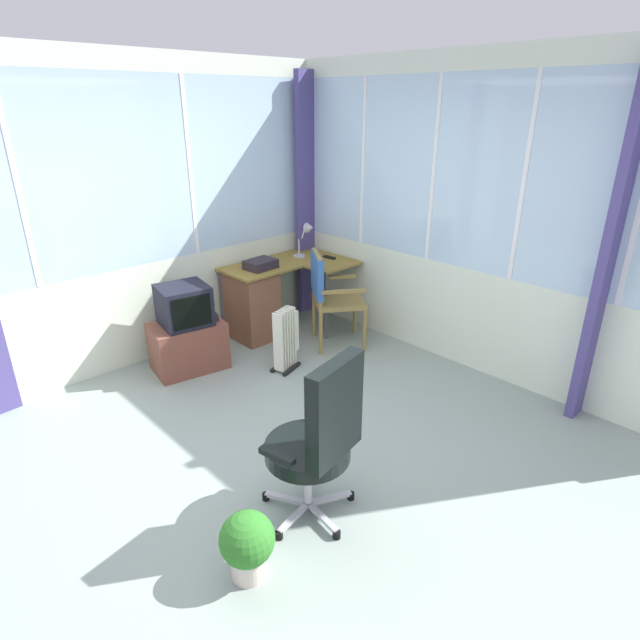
{
  "coord_description": "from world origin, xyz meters",
  "views": [
    {
      "loc": [
        -1.8,
        -2.28,
        2.3
      ],
      "look_at": [
        0.96,
        0.6,
        0.61
      ],
      "focal_mm": 28.86,
      "sensor_mm": 36.0,
      "label": 1
    }
  ],
  "objects": [
    {
      "name": "paper_tray",
      "position": [
        1.23,
        1.75,
        0.79
      ],
      "size": [
        0.32,
        0.25,
        0.09
      ],
      "primitive_type": "cube",
      "rotation": [
        0.0,
        0.0,
        0.08
      ],
      "color": "#262028",
      "rests_on": "desk"
    },
    {
      "name": "east_window_panel",
      "position": [
        2.21,
        0.0,
        1.35
      ],
      "size": [
        0.07,
        4.18,
        2.71
      ],
      "color": "silver",
      "rests_on": "ground"
    },
    {
      "name": "potted_plant",
      "position": [
        -0.7,
        -0.59,
        0.22
      ],
      "size": [
        0.29,
        0.29,
        0.39
      ],
      "color": "beige",
      "rests_on": "ground"
    },
    {
      "name": "tv_remote",
      "position": [
        1.99,
        1.53,
        0.75
      ],
      "size": [
        0.05,
        0.15,
        0.02
      ],
      "primitive_type": "cube",
      "rotation": [
        0.0,
        0.0,
        0.07
      ],
      "color": "black",
      "rests_on": "desk"
    },
    {
      "name": "tv_on_stand",
      "position": [
        0.28,
        1.65,
        0.36
      ],
      "size": [
        0.71,
        0.55,
        0.81
      ],
      "color": "brown",
      "rests_on": "ground"
    },
    {
      "name": "ground",
      "position": [
        0.0,
        0.0,
        -0.03
      ],
      "size": [
        5.36,
        5.18,
        0.06
      ],
      "primitive_type": "cube",
      "color": "gray"
    },
    {
      "name": "desk",
      "position": [
        1.18,
        1.78,
        0.4
      ],
      "size": [
        1.27,
        0.87,
        0.74
      ],
      "color": "olive",
      "rests_on": "ground"
    },
    {
      "name": "north_window_panel",
      "position": [
        -0.0,
        2.12,
        1.35
      ],
      "size": [
        4.36,
        0.07,
        2.71
      ],
      "color": "silver",
      "rests_on": "ground"
    },
    {
      "name": "space_heater",
      "position": [
        0.93,
        1.02,
        0.3
      ],
      "size": [
        0.33,
        0.24,
        0.59
      ],
      "color": "silver",
      "rests_on": "ground"
    },
    {
      "name": "curtain_corner",
      "position": [
        2.08,
        1.99,
        1.3
      ],
      "size": [
        0.27,
        0.09,
        2.61
      ],
      "primitive_type": "cube",
      "rotation": [
        0.0,
        0.0,
        0.08
      ],
      "color": "#4A4180",
      "rests_on": "ground"
    },
    {
      "name": "wooden_armchair",
      "position": [
        1.56,
        1.14,
        0.61
      ],
      "size": [
        0.67,
        0.67,
        0.97
      ],
      "color": "olive",
      "rests_on": "ground"
    },
    {
      "name": "desk_lamp",
      "position": [
        1.87,
        1.75,
        0.99
      ],
      "size": [
        0.23,
        0.19,
        0.38
      ],
      "color": "#B2B7BC",
      "rests_on": "desk"
    },
    {
      "name": "curtain_east_far",
      "position": [
        2.13,
        -1.15,
        1.3
      ],
      "size": [
        0.26,
        0.07,
        2.61
      ],
      "primitive_type": "cube",
      "rotation": [
        0.0,
        0.0,
        0.0
      ],
      "color": "#4A4180",
      "rests_on": "ground"
    },
    {
      "name": "office_chair",
      "position": [
        -0.14,
        -0.55,
        0.58
      ],
      "size": [
        0.62,
        0.57,
        1.07
      ],
      "color": "#B7B7BF",
      "rests_on": "ground"
    }
  ]
}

